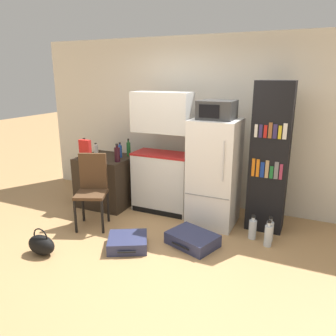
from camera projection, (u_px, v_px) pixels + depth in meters
ground_plane at (148, 259)px, 3.80m from camera, size 24.00×24.00×0.00m
wall_back at (218, 124)px, 5.10m from camera, size 6.40×0.10×2.64m
side_table at (107, 181)px, 5.33m from camera, size 0.82×0.73×0.80m
kitchen_hutch at (162, 159)px, 4.96m from camera, size 0.90×0.45×1.83m
refrigerator at (214, 173)px, 4.55m from camera, size 0.64×0.67×1.49m
microwave at (217, 110)px, 4.31m from camera, size 0.47×0.43×0.25m
bookshelf at (270, 158)px, 4.33m from camera, size 0.48×0.37×2.00m
bottle_wine_dark at (117, 154)px, 4.91m from camera, size 0.08×0.08×0.27m
bottle_green_tall at (129, 149)px, 5.25m from camera, size 0.06×0.06×0.28m
bottle_blue_soda at (120, 151)px, 5.17m from camera, size 0.06×0.06×0.24m
bottle_milk_white at (96, 149)px, 5.49m from camera, size 0.08×0.08×0.16m
bottle_olive_oil at (85, 149)px, 5.22m from camera, size 0.08×0.08×0.30m
bowl at (102, 159)px, 5.01m from camera, size 0.13×0.13×0.03m
cereal_box at (85, 149)px, 5.06m from camera, size 0.19×0.07×0.30m
chair at (92, 184)px, 4.54m from camera, size 0.52×0.52×1.02m
suitcase_large_flat at (192, 239)px, 4.10m from camera, size 0.69×0.60×0.15m
suitcase_small_flat at (128, 242)px, 4.04m from camera, size 0.62×0.61×0.14m
handbag at (41, 245)px, 3.87m from camera, size 0.36×0.20×0.33m
water_bottle_front at (270, 231)px, 4.18m from camera, size 0.09×0.09×0.33m
water_bottle_middle at (268, 235)px, 4.06m from camera, size 0.10×0.10×0.34m
water_bottle_back at (253, 229)px, 4.25m from camera, size 0.10×0.10×0.32m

